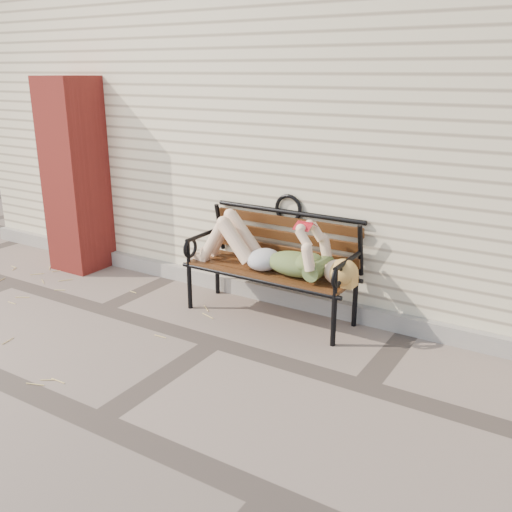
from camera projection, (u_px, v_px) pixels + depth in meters
The scene contains 7 objects.
ground at pixel (215, 342), 4.51m from camera, with size 80.00×80.00×0.00m, color #78665C.
house_wall at pixel (366, 121), 6.47m from camera, with size 8.00×4.00×3.00m, color beige.
foundation_strip at pixel (276, 295), 5.27m from camera, with size 8.00×0.10×0.15m, color #A59E95.
brick_pillar at pixel (76, 176), 5.95m from camera, with size 0.50×0.50×2.00m, color #AB2E26.
garden_bench at pixel (275, 251), 4.88m from camera, with size 1.59×0.63×1.03m.
reading_woman at pixel (269, 251), 4.76m from camera, with size 1.50×0.34×0.47m.
straw_scatter at pixel (43, 304), 5.24m from camera, with size 3.01×1.73×0.01m.
Camera 1 is at (2.42, -3.29, 2.05)m, focal length 40.00 mm.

